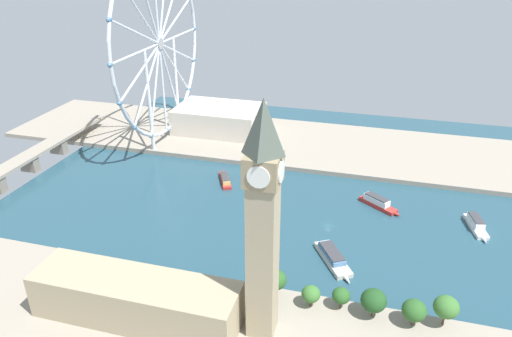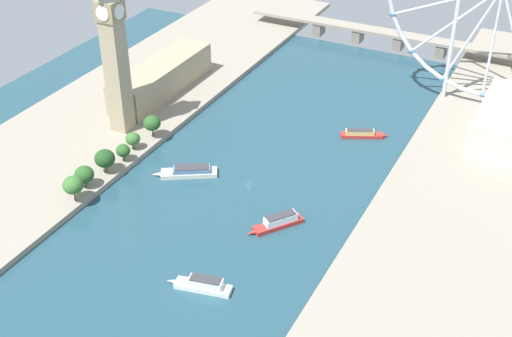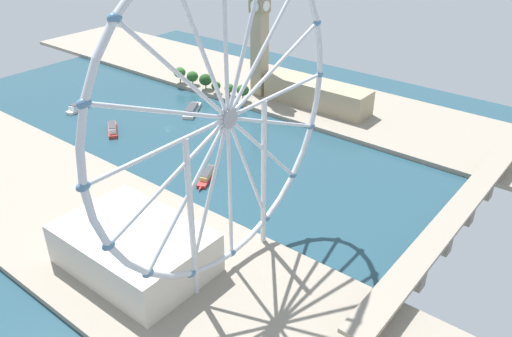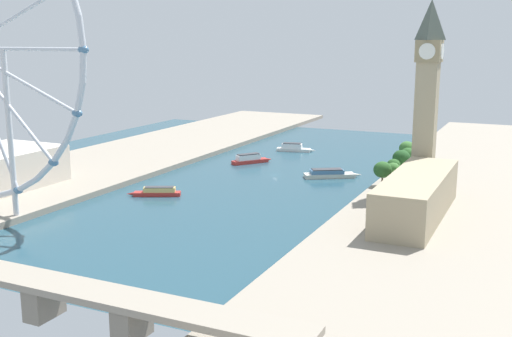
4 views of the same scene
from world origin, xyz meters
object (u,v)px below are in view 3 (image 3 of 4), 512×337
at_px(parliament_block, 317,94).
at_px(tour_boat_3, 112,128).
at_px(river_bridge, 452,220).
at_px(tour_boat_2, 79,107).
at_px(clock_tower, 260,33).
at_px(riverside_hall, 134,248).
at_px(ferris_wheel, 228,119).
at_px(tour_boat_1, 192,109).
at_px(tour_boat_0, 207,176).

bearing_deg(parliament_block, tour_boat_3, -35.92).
xyz_separation_m(parliament_block, tour_boat_3, (120.93, -87.62, -9.57)).
xyz_separation_m(river_bridge, tour_boat_2, (18.84, -275.98, -6.10)).
bearing_deg(tour_boat_3, river_bridge, -136.93).
distance_m(clock_tower, riverside_hall, 220.80).
bearing_deg(ferris_wheel, riverside_hall, -50.52).
height_order(riverside_hall, river_bridge, riverside_hall).
relative_size(ferris_wheel, tour_boat_1, 4.38).
height_order(parliament_block, tour_boat_0, parliament_block).
bearing_deg(parliament_block, clock_tower, -82.24).
relative_size(parliament_block, ferris_wheel, 0.61).
bearing_deg(riverside_hall, tour_boat_3, -123.86).
bearing_deg(river_bridge, clock_tower, -114.82).
bearing_deg(tour_boat_3, ferris_wheel, -164.08).
xyz_separation_m(ferris_wheel, riverside_hall, (26.79, -32.52, -60.41)).
distance_m(clock_tower, parliament_block, 63.30).
bearing_deg(tour_boat_3, tour_boat_1, -71.13).
relative_size(ferris_wheel, tour_boat_2, 4.93).
height_order(parliament_block, ferris_wheel, ferris_wheel).
xyz_separation_m(ferris_wheel, tour_boat_2, (-67.07, -210.07, -70.50)).
distance_m(parliament_block, tour_boat_2, 178.60).
xyz_separation_m(clock_tower, tour_boat_1, (55.30, -20.22, -49.16)).
relative_size(clock_tower, riverside_hall, 1.43).
relative_size(parliament_block, tour_boat_0, 3.16).
distance_m(tour_boat_0, tour_boat_1, 100.64).
distance_m(ferris_wheel, riverside_hall, 73.65).
distance_m(ferris_wheel, river_bridge, 125.98).
relative_size(river_bridge, tour_boat_1, 6.22).
relative_size(parliament_block, riverside_hall, 1.27).
xyz_separation_m(clock_tower, river_bridge, (86.14, 186.26, -42.79)).
relative_size(parliament_block, tour_boat_3, 3.31).
distance_m(tour_boat_2, tour_boat_3, 52.22).
distance_m(clock_tower, ferris_wheel, 211.07).
height_order(clock_tower, ferris_wheel, ferris_wheel).
distance_m(clock_tower, tour_boat_2, 146.49).
relative_size(parliament_block, tour_boat_2, 2.99).
distance_m(parliament_block, river_bridge, 165.52).
distance_m(riverside_hall, tour_boat_3, 152.23).
bearing_deg(clock_tower, riverside_hall, 23.83).
xyz_separation_m(clock_tower, riverside_hall, (198.84, 87.83, -38.80)).
bearing_deg(ferris_wheel, tour_boat_3, -110.03).
bearing_deg(parliament_block, tour_boat_2, -51.22).
xyz_separation_m(tour_boat_2, tour_boat_3, (9.23, 51.40, 0.19)).
distance_m(tour_boat_0, tour_boat_3, 94.98).
distance_m(parliament_block, tour_boat_3, 149.64).
distance_m(ferris_wheel, tour_boat_3, 182.93).
bearing_deg(ferris_wheel, parliament_block, -158.32).
height_order(ferris_wheel, tour_boat_3, ferris_wheel).
bearing_deg(parliament_block, riverside_hall, 10.62).
bearing_deg(riverside_hall, clock_tower, -156.17).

